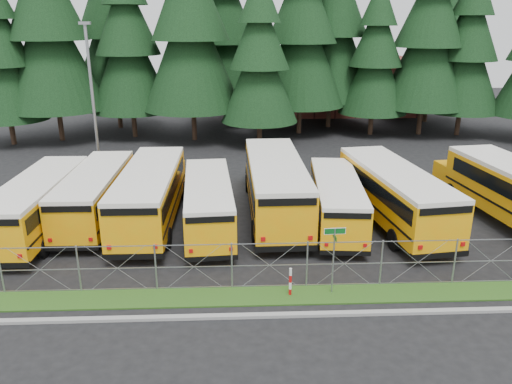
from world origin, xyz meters
TOP-DOWN VIEW (x-y plane):
  - ground at (0.00, 0.00)m, footprint 120.00×120.00m
  - curb at (0.00, -3.10)m, footprint 50.00×0.25m
  - grass_verge at (0.00, -1.70)m, footprint 50.00×1.40m
  - chainlink_fence at (0.00, -1.00)m, footprint 44.00×0.10m
  - brick_building at (6.00, 40.00)m, footprint 22.00×10.00m
  - bus_0 at (-13.63, 5.30)m, footprint 2.74×10.79m
  - bus_1 at (-11.20, 6.77)m, footprint 2.52×10.48m
  - bus_2 at (-8.25, 6.17)m, footprint 2.77×11.52m
  - bus_3 at (-5.22, 5.31)m, footprint 3.06×10.16m
  - bus_4 at (-1.67, 6.95)m, footprint 3.10×12.31m
  - bus_5 at (1.41, 5.51)m, footprint 3.21×10.02m
  - bus_6 at (4.35, 5.70)m, footprint 4.17×11.80m
  - street_sign at (-0.07, -1.56)m, footprint 0.84×0.55m
  - striped_bollard at (-1.73, -1.67)m, footprint 0.11×0.11m
  - light_standard at (-13.06, 14.40)m, footprint 0.70×0.35m
  - conifer_0 at (-23.03, 24.48)m, footprint 6.61×6.61m
  - conifer_1 at (-19.33, 25.85)m, footprint 8.63×8.63m
  - conifer_2 at (-13.05, 26.99)m, footprint 7.34×7.34m
  - conifer_3 at (-7.44, 25.49)m, footprint 8.60×8.60m
  - conifer_4 at (-1.73, 23.15)m, footprint 6.43×6.43m
  - conifer_5 at (2.28, 27.90)m, footprint 8.25×8.25m
  - conifer_6 at (8.95, 27.07)m, footprint 6.26×6.26m
  - conifer_7 at (13.53, 26.94)m, footprint 7.94×7.94m
  - conifer_8 at (17.02, 26.50)m, footprint 6.81×6.81m
  - conifer_10 at (-15.27, 31.20)m, footprint 8.60×8.60m
  - conifer_11 at (-4.59, 32.77)m, footprint 7.98×7.98m
  - conifer_12 at (5.60, 30.74)m, footprint 8.72×8.72m
  - conifer_13 at (16.39, 33.10)m, footprint 8.64×8.64m

SIDE VIEW (x-z plane):
  - ground at x=0.00m, z-range 0.00..0.00m
  - grass_verge at x=0.00m, z-range 0.00..0.06m
  - curb at x=0.00m, z-range 0.00..0.12m
  - striped_bollard at x=-1.73m, z-range 0.00..1.20m
  - chainlink_fence at x=0.00m, z-range 0.00..2.00m
  - bus_5 at x=1.41m, z-range 0.00..2.58m
  - bus_3 at x=-5.22m, z-range 0.00..2.63m
  - bus_1 at x=-11.20m, z-range 0.00..2.74m
  - bus_0 at x=-13.63m, z-range 0.00..2.82m
  - bus_2 at x=-8.25m, z-range 0.00..3.02m
  - bus_6 at x=4.35m, z-range 0.00..3.03m
  - bus_4 at x=-1.67m, z-range 0.00..3.21m
  - street_sign at x=-0.07m, z-range 0.63..3.44m
  - brick_building at x=6.00m, z-range 0.00..6.00m
  - light_standard at x=-13.06m, z-range 0.43..10.57m
  - conifer_6 at x=8.95m, z-range 0.00..13.85m
  - conifer_4 at x=-1.73m, z-range 0.00..14.23m
  - conifer_0 at x=-23.03m, z-range 0.00..14.62m
  - conifer_8 at x=17.02m, z-range 0.00..15.05m
  - conifer_2 at x=-13.05m, z-range 0.00..16.24m
  - conifer_7 at x=13.53m, z-range 0.00..17.56m
  - conifer_11 at x=-4.59m, z-range 0.00..17.65m
  - conifer_5 at x=2.28m, z-range 0.00..18.25m
  - conifer_3 at x=-7.44m, z-range 0.00..19.02m
  - conifer_10 at x=-15.27m, z-range 0.00..19.03m
  - conifer_1 at x=-19.33m, z-range 0.00..19.08m
  - conifer_13 at x=16.39m, z-range 0.00..19.11m
  - conifer_12 at x=5.60m, z-range 0.00..19.29m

